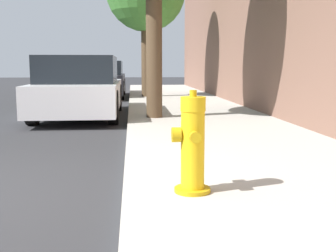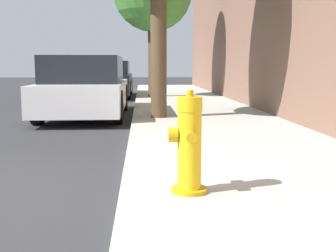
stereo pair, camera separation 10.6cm
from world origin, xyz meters
name	(u,v)px [view 1 (the left image)]	position (x,y,z in m)	size (l,w,h in m)	color
sidewalk_slab	(286,186)	(3.17, 0.00, 0.06)	(3.05, 40.00, 0.11)	#B7B2A8
fire_hydrant	(192,146)	(2.23, -0.28, 0.51)	(0.33, 0.33, 0.87)	#C39C11
parked_car_near	(80,88)	(0.55, 6.09, 0.67)	(1.81, 4.30, 1.39)	silver
parked_car_mid	(102,80)	(0.61, 12.27, 0.66)	(1.70, 4.22, 1.35)	black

